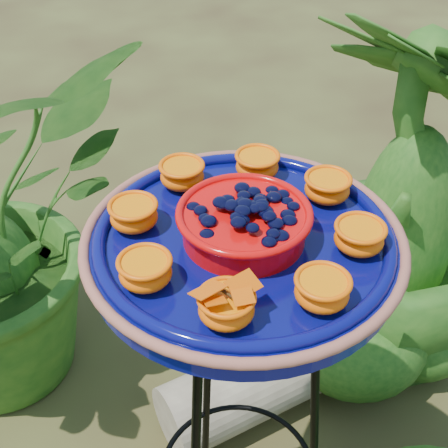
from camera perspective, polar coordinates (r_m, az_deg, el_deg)
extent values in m
torus|color=black|center=(0.97, 1.75, -3.70)|extent=(0.32, 0.32, 0.02)
cylinder|color=black|center=(1.39, -1.54, -13.99)|extent=(0.04, 0.09, 0.91)
cylinder|color=black|center=(1.32, 8.25, -18.87)|extent=(0.09, 0.04, 0.91)
cylinder|color=#070956|center=(0.94, 1.79, -2.20)|extent=(0.56, 0.56, 0.04)
torus|color=#A15949|center=(0.93, 1.81, -1.33)|extent=(0.49, 0.49, 0.02)
torus|color=#070956|center=(0.93, 1.81, -1.13)|extent=(0.45, 0.45, 0.02)
cylinder|color=red|center=(0.92, 1.84, -0.13)|extent=(0.22, 0.22, 0.05)
torus|color=red|center=(0.90, 1.87, 1.01)|extent=(0.20, 0.20, 0.01)
ellipsoid|color=black|center=(0.90, 1.88, 1.32)|extent=(0.16, 0.16, 0.03)
ellipsoid|color=orange|center=(1.01, 9.41, 3.12)|extent=(0.07, 0.07, 0.04)
cylinder|color=orange|center=(1.00, 9.51, 3.97)|extent=(0.07, 0.07, 0.01)
ellipsoid|color=orange|center=(1.05, 3.05, 5.25)|extent=(0.07, 0.07, 0.04)
cylinder|color=orange|center=(1.04, 3.08, 6.09)|extent=(0.07, 0.07, 0.01)
ellipsoid|color=orange|center=(1.03, -3.84, 4.35)|extent=(0.07, 0.07, 0.04)
cylinder|color=orange|center=(1.02, -3.88, 5.20)|extent=(0.07, 0.07, 0.01)
ellipsoid|color=orange|center=(0.95, -8.23, 0.64)|extent=(0.07, 0.07, 0.04)
cylinder|color=orange|center=(0.94, -8.33, 1.52)|extent=(0.07, 0.07, 0.01)
ellipsoid|color=orange|center=(0.85, -7.19, -4.48)|extent=(0.07, 0.07, 0.04)
cylinder|color=orange|center=(0.84, -7.28, -3.57)|extent=(0.07, 0.07, 0.01)
ellipsoid|color=orange|center=(0.80, 0.22, -7.79)|extent=(0.07, 0.07, 0.04)
cylinder|color=orange|center=(0.78, 0.22, -6.87)|extent=(0.07, 0.07, 0.01)
ellipsoid|color=orange|center=(0.83, 8.93, -6.22)|extent=(0.07, 0.07, 0.04)
cylinder|color=orange|center=(0.81, 9.05, -5.31)|extent=(0.07, 0.07, 0.01)
ellipsoid|color=orange|center=(0.92, 12.23, -1.37)|extent=(0.07, 0.07, 0.04)
cylinder|color=orange|center=(0.91, 12.38, -0.49)|extent=(0.07, 0.07, 0.01)
cylinder|color=black|center=(0.78, 0.22, -6.33)|extent=(0.02, 0.03, 0.00)
cube|color=orange|center=(0.77, -1.51, -6.05)|extent=(0.05, 0.04, 0.01)
cube|color=orange|center=(0.78, 1.80, -5.54)|extent=(0.05, 0.04, 0.01)
cylinder|color=tan|center=(1.84, 3.85, -13.95)|extent=(0.65, 0.38, 0.21)
imported|color=#194713|center=(1.78, 16.47, 1.75)|extent=(0.84, 0.84, 1.09)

